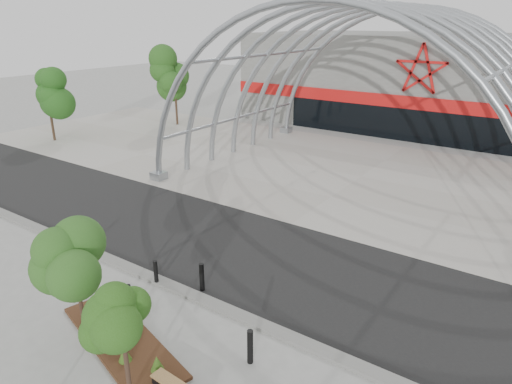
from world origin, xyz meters
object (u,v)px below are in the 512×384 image
object	(u,v)px
street_tree_0	(76,271)
bollard_2	(130,297)
street_tree_1	(120,313)
bench_0	(108,327)

from	to	relation	value
street_tree_0	bollard_2	bearing A→B (deg)	100.25
street_tree_0	street_tree_1	size ratio (longest dim) A/B	0.97
street_tree_1	bench_0	xyz separation A→B (m)	(-2.63, 1.38, -2.39)
street_tree_0	street_tree_1	world-z (taller)	street_tree_1
street_tree_0	bollard_2	size ratio (longest dim) A/B	3.77
street_tree_0	bollard_2	xyz separation A→B (m)	(-0.36, 1.99, -2.09)
street_tree_0	bollard_2	distance (m)	2.91
street_tree_1	bollard_2	distance (m)	4.56
bench_0	bollard_2	bearing A→B (deg)	108.34
street_tree_1	bollard_2	world-z (taller)	street_tree_1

